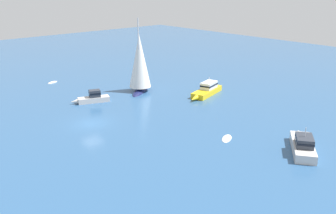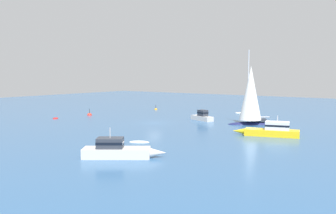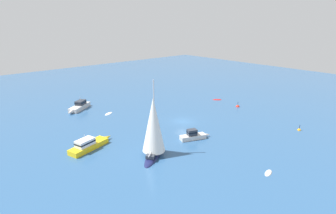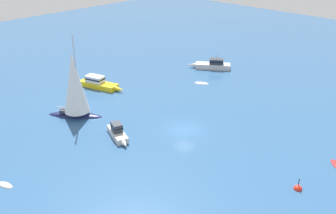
{
  "view_description": "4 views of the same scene",
  "coord_description": "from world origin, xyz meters",
  "px_view_note": "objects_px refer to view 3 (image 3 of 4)",
  "views": [
    {
      "loc": [
        -38.68,
        21.6,
        16.9
      ],
      "look_at": [
        -3.96,
        -9.41,
        1.05
      ],
      "focal_mm": 39.4,
      "sensor_mm": 36.0,
      "label": 1
    },
    {
      "loc": [
        -47.38,
        -36.79,
        8.09
      ],
      "look_at": [
        0.66,
        -2.38,
        2.7
      ],
      "focal_mm": 39.51,
      "sensor_mm": 36.0,
      "label": 2
    },
    {
      "loc": [
        37.83,
        -37.33,
        20.0
      ],
      "look_at": [
        -5.27,
        0.53,
        1.77
      ],
      "focal_mm": 29.51,
      "sensor_mm": 36.0,
      "label": 3
    },
    {
      "loc": [
        33.94,
        29.93,
        24.33
      ],
      "look_at": [
        -2.43,
        -5.36,
        0.73
      ],
      "focal_mm": 41.55,
      "sensor_mm": 36.0,
      "label": 4
    }
  ],
  "objects_px": {
    "dinghy": "(217,100)",
    "channel_buoy": "(238,107)",
    "dinghy_1": "(268,173)",
    "ketch": "(153,128)",
    "motor_cruiser": "(89,144)",
    "mooring_buoy": "(299,130)",
    "cabin_cruiser": "(79,106)",
    "dinghy_2": "(109,114)",
    "launch": "(194,135)"
  },
  "relations": [
    {
      "from": "dinghy",
      "to": "dinghy_1",
      "type": "relative_size",
      "value": 1.13
    },
    {
      "from": "launch",
      "to": "cabin_cruiser",
      "type": "distance_m",
      "value": 30.24
    },
    {
      "from": "dinghy_2",
      "to": "launch",
      "type": "distance_m",
      "value": 22.32
    },
    {
      "from": "dinghy",
      "to": "channel_buoy",
      "type": "distance_m",
      "value": 7.19
    },
    {
      "from": "ketch",
      "to": "mooring_buoy",
      "type": "xyz_separation_m",
      "value": [
        10.37,
        26.87,
        -4.4
      ]
    },
    {
      "from": "dinghy",
      "to": "channel_buoy",
      "type": "relative_size",
      "value": 1.41
    },
    {
      "from": "dinghy_1",
      "to": "motor_cruiser",
      "type": "bearing_deg",
      "value": 107.31
    },
    {
      "from": "ketch",
      "to": "dinghy_1",
      "type": "bearing_deg",
      "value": -96.44
    },
    {
      "from": "ketch",
      "to": "dinghy_2",
      "type": "relative_size",
      "value": 4.68
    },
    {
      "from": "dinghy",
      "to": "dinghy_1",
      "type": "height_order",
      "value": "dinghy_1"
    },
    {
      "from": "dinghy",
      "to": "dinghy_1",
      "type": "bearing_deg",
      "value": 92.69
    },
    {
      "from": "channel_buoy",
      "to": "launch",
      "type": "bearing_deg",
      "value": -74.49
    },
    {
      "from": "cabin_cruiser",
      "to": "mooring_buoy",
      "type": "relative_size",
      "value": 5.27
    },
    {
      "from": "cabin_cruiser",
      "to": "dinghy",
      "type": "bearing_deg",
      "value": 116.8
    },
    {
      "from": "ketch",
      "to": "cabin_cruiser",
      "type": "bearing_deg",
      "value": 51.38
    },
    {
      "from": "ketch",
      "to": "dinghy",
      "type": "xyz_separation_m",
      "value": [
        -13.12,
        31.56,
        -4.41
      ]
    },
    {
      "from": "motor_cruiser",
      "to": "dinghy_2",
      "type": "height_order",
      "value": "motor_cruiser"
    },
    {
      "from": "channel_buoy",
      "to": "mooring_buoy",
      "type": "height_order",
      "value": "channel_buoy"
    },
    {
      "from": "dinghy_2",
      "to": "mooring_buoy",
      "type": "height_order",
      "value": "mooring_buoy"
    },
    {
      "from": "motor_cruiser",
      "to": "dinghy_2",
      "type": "xyz_separation_m",
      "value": [
        -13.31,
        11.12,
        -0.74
      ]
    },
    {
      "from": "cabin_cruiser",
      "to": "channel_buoy",
      "type": "height_order",
      "value": "cabin_cruiser"
    },
    {
      "from": "dinghy",
      "to": "dinghy_2",
      "type": "xyz_separation_m",
      "value": [
        -8.79,
        -26.99,
        0.0
      ]
    },
    {
      "from": "motor_cruiser",
      "to": "dinghy_1",
      "type": "bearing_deg",
      "value": -73.26
    },
    {
      "from": "dinghy",
      "to": "cabin_cruiser",
      "type": "height_order",
      "value": "cabin_cruiser"
    },
    {
      "from": "dinghy_2",
      "to": "channel_buoy",
      "type": "bearing_deg",
      "value": 119.91
    },
    {
      "from": "motor_cruiser",
      "to": "cabin_cruiser",
      "type": "distance_m",
      "value": 21.98
    },
    {
      "from": "motor_cruiser",
      "to": "mooring_buoy",
      "type": "height_order",
      "value": "motor_cruiser"
    },
    {
      "from": "ketch",
      "to": "dinghy",
      "type": "distance_m",
      "value": 34.47
    },
    {
      "from": "motor_cruiser",
      "to": "channel_buoy",
      "type": "bearing_deg",
      "value": -20.17
    },
    {
      "from": "launch",
      "to": "channel_buoy",
      "type": "distance_m",
      "value": 22.33
    },
    {
      "from": "dinghy_2",
      "to": "channel_buoy",
      "type": "xyz_separation_m",
      "value": [
        15.9,
        25.91,
        0.01
      ]
    },
    {
      "from": "ketch",
      "to": "dinghy_1",
      "type": "xyz_separation_m",
      "value": [
        14.51,
        8.41,
        -4.41
      ]
    },
    {
      "from": "dinghy_1",
      "to": "ketch",
      "type": "bearing_deg",
      "value": 104.5
    },
    {
      "from": "channel_buoy",
      "to": "cabin_cruiser",
      "type": "bearing_deg",
      "value": -128.29
    },
    {
      "from": "motor_cruiser",
      "to": "channel_buoy",
      "type": "relative_size",
      "value": 5.01
    },
    {
      "from": "dinghy",
      "to": "motor_cruiser",
      "type": "xyz_separation_m",
      "value": [
        4.51,
        -38.12,
        0.74
      ]
    },
    {
      "from": "dinghy",
      "to": "channel_buoy",
      "type": "height_order",
      "value": "channel_buoy"
    },
    {
      "from": "dinghy_1",
      "to": "mooring_buoy",
      "type": "relative_size",
      "value": 1.51
    },
    {
      "from": "dinghy_2",
      "to": "dinghy",
      "type": "bearing_deg",
      "value": 133.41
    },
    {
      "from": "mooring_buoy",
      "to": "dinghy_1",
      "type": "bearing_deg",
      "value": -77.35
    },
    {
      "from": "ketch",
      "to": "motor_cruiser",
      "type": "relative_size",
      "value": 1.43
    },
    {
      "from": "dinghy_1",
      "to": "launch",
      "type": "relative_size",
      "value": 0.37
    },
    {
      "from": "cabin_cruiser",
      "to": "mooring_buoy",
      "type": "xyz_separation_m",
      "value": [
        39.6,
        25.8,
        -0.72
      ]
    },
    {
      "from": "dinghy_1",
      "to": "dinghy_2",
      "type": "bearing_deg",
      "value": 80.43
    },
    {
      "from": "motor_cruiser",
      "to": "dinghy_2",
      "type": "relative_size",
      "value": 3.27
    },
    {
      "from": "motor_cruiser",
      "to": "dinghy",
      "type": "bearing_deg",
      "value": -9.41
    },
    {
      "from": "dinghy_1",
      "to": "mooring_buoy",
      "type": "xyz_separation_m",
      "value": [
        -4.14,
        18.46,
        0.01
      ]
    },
    {
      "from": "dinghy_2",
      "to": "cabin_cruiser",
      "type": "xyz_separation_m",
      "value": [
        -7.31,
        -3.5,
        0.73
      ]
    },
    {
      "from": "dinghy",
      "to": "dinghy_1",
      "type": "distance_m",
      "value": 36.05
    },
    {
      "from": "dinghy_1",
      "to": "motor_cruiser",
      "type": "distance_m",
      "value": 27.55
    }
  ]
}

